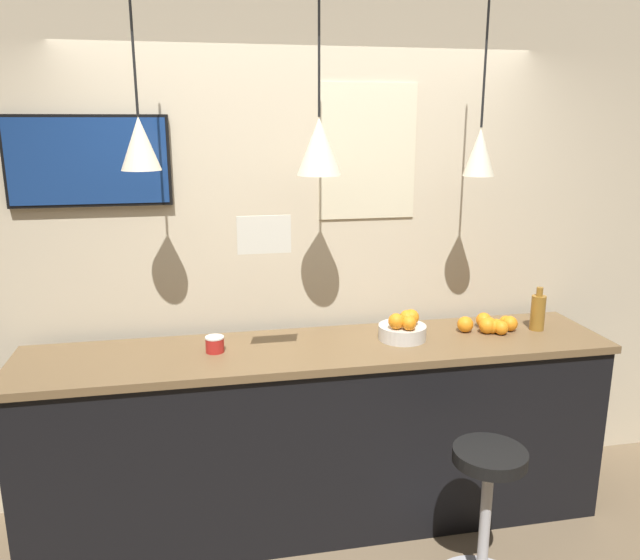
{
  "coord_description": "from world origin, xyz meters",
  "views": [
    {
      "loc": [
        -0.59,
        -2.26,
        2.12
      ],
      "look_at": [
        0.0,
        0.68,
        1.35
      ],
      "focal_mm": 35.0,
      "sensor_mm": 36.0,
      "label": 1
    }
  ],
  "objects_px": {
    "juice_bottle": "(538,312)",
    "mounted_tv": "(88,161)",
    "bar_stool": "(485,507)",
    "fruit_bowl": "(403,328)",
    "spread_jar": "(215,344)"
  },
  "relations": [
    {
      "from": "bar_stool",
      "to": "mounted_tv",
      "type": "bearing_deg",
      "value": 148.89
    },
    {
      "from": "fruit_bowl",
      "to": "mounted_tv",
      "type": "bearing_deg",
      "value": 167.32
    },
    {
      "from": "spread_jar",
      "to": "bar_stool",
      "type": "bearing_deg",
      "value": -31.31
    },
    {
      "from": "bar_stool",
      "to": "juice_bottle",
      "type": "distance_m",
      "value": 1.14
    },
    {
      "from": "juice_bottle",
      "to": "mounted_tv",
      "type": "distance_m",
      "value": 2.49
    },
    {
      "from": "juice_bottle",
      "to": "mounted_tv",
      "type": "xyz_separation_m",
      "value": [
        -2.33,
        0.34,
        0.82
      ]
    },
    {
      "from": "spread_jar",
      "to": "fruit_bowl",
      "type": "bearing_deg",
      "value": -0.52
    },
    {
      "from": "juice_bottle",
      "to": "spread_jar",
      "type": "height_order",
      "value": "juice_bottle"
    },
    {
      "from": "fruit_bowl",
      "to": "mounted_tv",
      "type": "relative_size",
      "value": 0.32
    },
    {
      "from": "bar_stool",
      "to": "fruit_bowl",
      "type": "distance_m",
      "value": 0.95
    },
    {
      "from": "bar_stool",
      "to": "mounted_tv",
      "type": "relative_size",
      "value": 0.91
    },
    {
      "from": "bar_stool",
      "to": "fruit_bowl",
      "type": "relative_size",
      "value": 2.88
    },
    {
      "from": "bar_stool",
      "to": "fruit_bowl",
      "type": "bearing_deg",
      "value": 104.19
    },
    {
      "from": "fruit_bowl",
      "to": "spread_jar",
      "type": "distance_m",
      "value": 0.98
    },
    {
      "from": "juice_bottle",
      "to": "bar_stool",
      "type": "bearing_deg",
      "value": -130.54
    }
  ]
}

